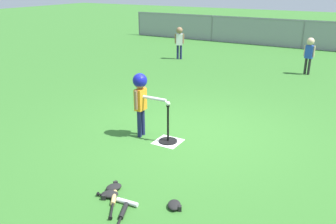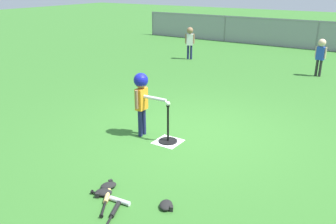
# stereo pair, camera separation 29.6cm
# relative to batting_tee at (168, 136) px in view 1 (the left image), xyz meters

# --- Properties ---
(ground_plane) EXTENTS (60.00, 60.00, 0.00)m
(ground_plane) POSITION_rel_batting_tee_xyz_m (0.24, 0.59, -0.10)
(ground_plane) COLOR #336B28
(home_plate) EXTENTS (0.44, 0.44, 0.01)m
(home_plate) POSITION_rel_batting_tee_xyz_m (0.00, 0.00, -0.10)
(home_plate) COLOR white
(home_plate) RESTS_ON ground_plane
(batting_tee) EXTENTS (0.32, 0.32, 0.67)m
(batting_tee) POSITION_rel_batting_tee_xyz_m (0.00, 0.00, 0.00)
(batting_tee) COLOR black
(batting_tee) RESTS_ON ground_plane
(baseball_on_tee) EXTENTS (0.07, 0.07, 0.07)m
(baseball_on_tee) POSITION_rel_batting_tee_xyz_m (0.00, 0.00, 0.60)
(baseball_on_tee) COLOR white
(baseball_on_tee) RESTS_ON batting_tee
(batter_child) EXTENTS (0.64, 0.33, 1.15)m
(batter_child) POSITION_rel_batting_tee_xyz_m (-0.54, -0.01, 0.71)
(batter_child) COLOR #191E4C
(batter_child) RESTS_ON ground_plane
(fielder_near_left) EXTENTS (0.30, 0.22, 1.12)m
(fielder_near_left) POSITION_rel_batting_tee_xyz_m (-3.12, 6.25, 0.61)
(fielder_near_left) COLOR #191E4C
(fielder_near_left) RESTS_ON ground_plane
(fielder_deep_left) EXTENTS (0.32, 0.21, 1.08)m
(fielder_deep_left) POSITION_rel_batting_tee_xyz_m (1.21, 6.19, 0.59)
(fielder_deep_left) COLOR #262626
(fielder_deep_left) RESTS_ON ground_plane
(spare_bat_silver) EXTENTS (0.60, 0.11, 0.06)m
(spare_bat_silver) POSITION_rel_batting_tee_xyz_m (0.41, -1.87, -0.07)
(spare_bat_silver) COLOR silver
(spare_bat_silver) RESTS_ON ground_plane
(spare_bat_wood) EXTENTS (0.35, 0.51, 0.06)m
(spare_bat_wood) POSITION_rel_batting_tee_xyz_m (0.31, -1.92, -0.07)
(spare_bat_wood) COLOR #DBB266
(spare_bat_wood) RESTS_ON ground_plane
(spare_bat_black) EXTENTS (0.27, 0.55, 0.06)m
(spare_bat_black) POSITION_rel_batting_tee_xyz_m (0.57, -2.08, -0.07)
(spare_bat_black) COLOR black
(spare_bat_black) RESTS_ON ground_plane
(glove_by_plate) EXTENTS (0.23, 0.27, 0.07)m
(glove_by_plate) POSITION_rel_batting_tee_xyz_m (0.12, -1.67, -0.07)
(glove_by_plate) COLOR black
(glove_by_plate) RESTS_ON ground_plane
(glove_near_bats) EXTENTS (0.24, 0.27, 0.07)m
(glove_near_bats) POSITION_rel_batting_tee_xyz_m (1.02, -1.63, -0.07)
(glove_near_bats) COLOR black
(glove_near_bats) RESTS_ON ground_plane
(glove_tossed_aside) EXTENTS (0.27, 0.25, 0.07)m
(glove_tossed_aside) POSITION_rel_batting_tee_xyz_m (0.18, -1.84, -0.07)
(glove_tossed_aside) COLOR black
(glove_tossed_aside) RESTS_ON ground_plane
(outfield_fence) EXTENTS (16.06, 0.06, 1.15)m
(outfield_fence) POSITION_rel_batting_tee_xyz_m (0.24, 10.59, 0.51)
(outfield_fence) COLOR slate
(outfield_fence) RESTS_ON ground_plane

